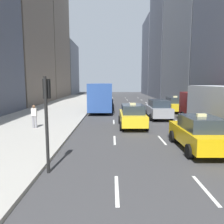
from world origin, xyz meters
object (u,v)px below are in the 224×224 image
taxi_lead (132,116)px  taxi_second (174,104)px  traffic_light_pole (46,109)px  box_truck (212,106)px  taxi_third (198,133)px  pedestrian_far_walking (33,115)px  city_bus (101,95)px  sedan_black_near (157,109)px

taxi_lead → taxi_second: 10.18m
taxi_lead → traffic_light_pole: (-3.95, -8.42, 1.53)m
box_truck → taxi_third: bearing=-121.4°
taxi_lead → taxi_third: 6.33m
pedestrian_far_walking → taxi_lead: bearing=8.1°
city_bus → taxi_lead: bearing=-75.7°
box_truck → pedestrian_far_walking: size_ratio=5.09×
taxi_second → sedan_black_near: size_ratio=0.95×
taxi_lead → pedestrian_far_walking: taxi_lead is taller
taxi_lead → sedan_black_near: taxi_lead is taller
taxi_lead → sedan_black_near: 4.90m
traffic_light_pole → taxi_third: bearing=22.2°
box_truck → traffic_light_pole: size_ratio=2.33×
city_bus → box_truck: size_ratio=1.38×
taxi_second → sedan_black_near: (-2.80, -4.48, 0.02)m
taxi_second → box_truck: size_ratio=0.52×
city_bus → traffic_light_pole: 19.47m
taxi_lead → pedestrian_far_walking: (-7.10, -1.00, 0.19)m
taxi_third → sedan_black_near: (0.00, 9.69, 0.02)m
taxi_lead → taxi_third: (2.80, -5.68, 0.00)m
taxi_second → pedestrian_far_walking: taxi_second is taller
city_bus → box_truck: bearing=-55.2°
box_truck → taxi_lead: bearing=169.0°
box_truck → traffic_light_pole: bearing=-142.5°
city_bus → traffic_light_pole: bearing=-93.4°
box_truck → traffic_light_pole: 12.07m
taxi_second → traffic_light_pole: (-9.55, -16.93, 1.53)m
taxi_third → sedan_black_near: size_ratio=0.95×
taxi_second → taxi_third: 14.45m
taxi_lead → sedan_black_near: (2.80, 4.02, 0.02)m
sedan_black_near → pedestrian_far_walking: (-9.90, -5.02, 0.17)m
taxi_second → pedestrian_far_walking: 15.87m
sedan_black_near → traffic_light_pole: 14.24m
taxi_third → box_truck: bearing=58.6°
taxi_lead → sedan_black_near: size_ratio=0.95×
sedan_black_near → city_bus: size_ratio=0.40×
taxi_second → city_bus: bearing=163.4°
sedan_black_near → pedestrian_far_walking: bearing=-153.1°
taxi_lead → box_truck: (5.60, -1.08, 0.83)m
city_bus → traffic_light_pole: (-1.14, -19.43, 0.62)m
taxi_second → box_truck: 9.62m
sedan_black_near → taxi_second: bearing=58.0°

